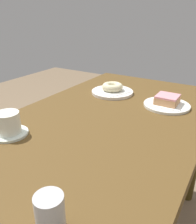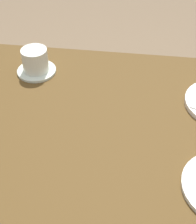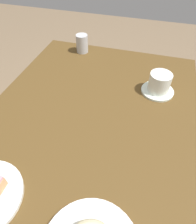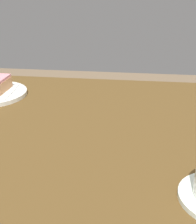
{
  "view_description": "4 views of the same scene",
  "coord_description": "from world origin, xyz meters",
  "px_view_note": "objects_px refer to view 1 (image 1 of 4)",
  "views": [
    {
      "loc": [
        -0.78,
        -0.42,
        1.12
      ],
      "look_at": [
        -0.07,
        0.01,
        0.76
      ],
      "focal_mm": 37.27,
      "sensor_mm": 36.0,
      "label": 1
    },
    {
      "loc": [
        -0.01,
        -0.64,
        1.35
      ],
      "look_at": [
        -0.1,
        0.0,
        0.76
      ],
      "focal_mm": 52.64,
      "sensor_mm": 36.0,
      "label": 2
    },
    {
      "loc": [
        0.33,
        0.16,
        1.24
      ],
      "look_at": [
        -0.11,
        0.03,
        0.76
      ],
      "focal_mm": 32.34,
      "sensor_mm": 36.0,
      "label": 3
    },
    {
      "loc": [
        -0.19,
        0.61,
        1.03
      ],
      "look_at": [
        -0.11,
        -0.0,
        0.76
      ],
      "focal_mm": 48.75,
      "sensor_mm": 36.0,
      "label": 4
    }
  ],
  "objects_px": {
    "plate_glazed_square": "(167,105)",
    "donut_glazed_square": "(167,99)",
    "donut_sugar_ring": "(112,87)",
    "sugar_jar": "(50,214)",
    "coffee_cup": "(8,125)",
    "plate_sugar_ring": "(112,92)"
  },
  "relations": [
    {
      "from": "donut_glazed_square",
      "to": "plate_sugar_ring",
      "type": "distance_m",
      "value": 0.3
    },
    {
      "from": "donut_glazed_square",
      "to": "plate_sugar_ring",
      "type": "xyz_separation_m",
      "value": [
        0.03,
        0.3,
        -0.03
      ]
    },
    {
      "from": "plate_sugar_ring",
      "to": "donut_sugar_ring",
      "type": "relative_size",
      "value": 1.98
    },
    {
      "from": "plate_sugar_ring",
      "to": "donut_sugar_ring",
      "type": "distance_m",
      "value": 0.03
    },
    {
      "from": "donut_sugar_ring",
      "to": "sugar_jar",
      "type": "xyz_separation_m",
      "value": [
        -0.8,
        -0.3,
        0.01
      ]
    },
    {
      "from": "donut_sugar_ring",
      "to": "sugar_jar",
      "type": "relative_size",
      "value": 1.26
    },
    {
      "from": "donut_glazed_square",
      "to": "donut_sugar_ring",
      "type": "height_order",
      "value": "same"
    },
    {
      "from": "coffee_cup",
      "to": "sugar_jar",
      "type": "xyz_separation_m",
      "value": [
        -0.22,
        -0.39,
        0.0
      ]
    },
    {
      "from": "plate_glazed_square",
      "to": "sugar_jar",
      "type": "relative_size",
      "value": 2.37
    },
    {
      "from": "donut_glazed_square",
      "to": "coffee_cup",
      "type": "height_order",
      "value": "coffee_cup"
    },
    {
      "from": "plate_glazed_square",
      "to": "donut_glazed_square",
      "type": "distance_m",
      "value": 0.03
    },
    {
      "from": "plate_sugar_ring",
      "to": "coffee_cup",
      "type": "relative_size",
      "value": 1.71
    },
    {
      "from": "plate_glazed_square",
      "to": "plate_sugar_ring",
      "type": "height_order",
      "value": "plate_sugar_ring"
    },
    {
      "from": "plate_glazed_square",
      "to": "coffee_cup",
      "type": "relative_size",
      "value": 1.62
    },
    {
      "from": "plate_sugar_ring",
      "to": "sugar_jar",
      "type": "distance_m",
      "value": 0.85
    },
    {
      "from": "sugar_jar",
      "to": "donut_sugar_ring",
      "type": "bearing_deg",
      "value": 20.41
    },
    {
      "from": "plate_sugar_ring",
      "to": "sugar_jar",
      "type": "height_order",
      "value": "sugar_jar"
    },
    {
      "from": "donut_sugar_ring",
      "to": "sugar_jar",
      "type": "height_order",
      "value": "sugar_jar"
    },
    {
      "from": "donut_glazed_square",
      "to": "sugar_jar",
      "type": "distance_m",
      "value": 0.77
    },
    {
      "from": "plate_glazed_square",
      "to": "plate_sugar_ring",
      "type": "relative_size",
      "value": 0.95
    },
    {
      "from": "donut_glazed_square",
      "to": "donut_sugar_ring",
      "type": "bearing_deg",
      "value": 83.99
    },
    {
      "from": "coffee_cup",
      "to": "sugar_jar",
      "type": "bearing_deg",
      "value": -119.05
    }
  ]
}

